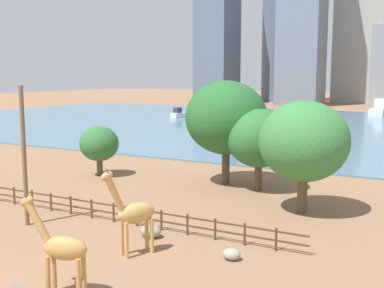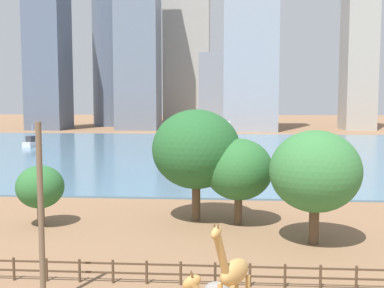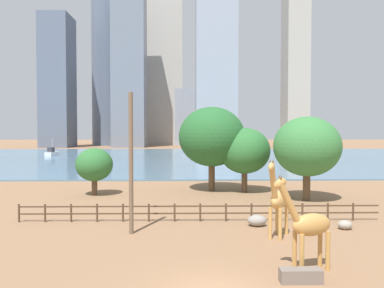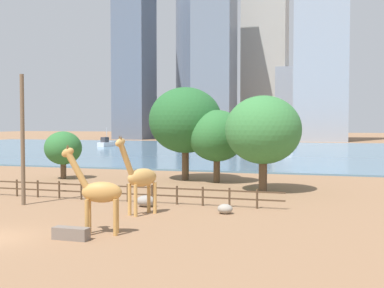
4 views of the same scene
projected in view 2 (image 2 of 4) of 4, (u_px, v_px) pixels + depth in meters
ground_plane at (204, 150)px, 93.70m from camera, size 400.00×400.00×0.00m
harbor_water at (203, 151)px, 90.72m from camera, size 180.00×86.00×0.20m
giraffe_tall at (233, 273)px, 21.48m from camera, size 2.05×3.02×4.93m
utility_pole at (41, 216)px, 22.91m from camera, size 0.28×0.28×8.99m
enclosure_fence at (139, 270)px, 26.14m from camera, size 26.12×0.14×1.30m
tree_left_large at (239, 170)px, 38.20m from camera, size 5.44×5.44×6.90m
tree_center_broad at (196, 149)px, 39.29m from camera, size 7.22×7.22×9.20m
tree_right_tall at (315, 171)px, 32.94m from camera, size 6.26×6.26×7.92m
tree_left_small at (40, 187)px, 37.87m from camera, size 3.75×3.75×4.82m
boat_ferry at (226, 132)px, 121.90m from camera, size 3.71×9.09×3.93m
boat_sailboat at (32, 143)px, 98.87m from camera, size 2.22×5.13×4.49m
skyline_tower_needle at (360, 13)px, 151.57m from camera, size 9.42×12.14×74.03m
skyline_block_central at (48, 46)px, 154.82m from camera, size 11.50×14.40×53.76m
skyline_tower_glass at (251, 1)px, 145.75m from camera, size 16.26×13.56×78.69m
skyline_block_left at (114, 25)px, 173.89m from camera, size 16.06×16.06×73.05m
skyline_block_right at (138, 24)px, 152.56m from camera, size 13.31×12.89×67.22m
skyline_tower_short at (213, 90)px, 178.75m from camera, size 10.05×13.36×26.57m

